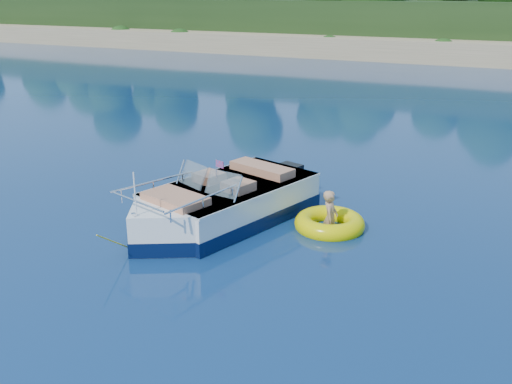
# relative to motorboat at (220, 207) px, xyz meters

# --- Properties ---
(ground) EXTENTS (160.00, 160.00, 0.00)m
(ground) POSITION_rel_motorboat_xyz_m (-0.82, -3.52, -0.37)
(ground) COLOR #092345
(ground) RESTS_ON ground
(shoreline) EXTENTS (170.00, 59.00, 6.00)m
(shoreline) POSITION_rel_motorboat_xyz_m (-0.82, 60.26, 0.61)
(shoreline) COLOR #937D55
(shoreline) RESTS_ON ground
(motorboat) EXTENTS (3.02, 5.54, 1.90)m
(motorboat) POSITION_rel_motorboat_xyz_m (0.00, 0.00, 0.00)
(motorboat) COLOR white
(motorboat) RESTS_ON ground
(tow_tube) EXTENTS (1.87, 1.87, 0.40)m
(tow_tube) POSITION_rel_motorboat_xyz_m (2.25, 0.78, -0.26)
(tow_tube) COLOR #EFDE00
(tow_tube) RESTS_ON ground
(boy) EXTENTS (0.47, 0.76, 1.39)m
(boy) POSITION_rel_motorboat_xyz_m (2.27, 0.77, -0.37)
(boy) COLOR tan
(boy) RESTS_ON ground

